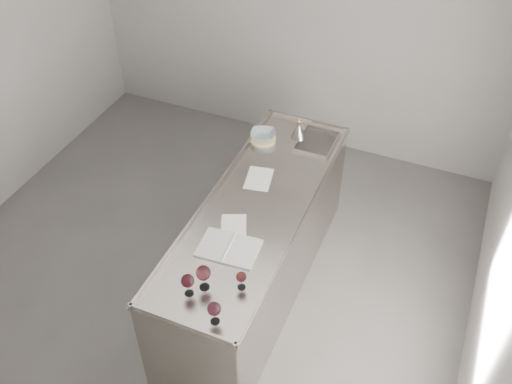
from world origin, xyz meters
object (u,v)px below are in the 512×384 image
at_px(wine_glass_left, 188,281).
at_px(wine_funnel, 299,131).
at_px(wine_glass_right, 214,309).
at_px(counter, 257,246).
at_px(notebook, 229,248).
at_px(wine_glass_small, 241,277).
at_px(wine_glass_middle, 203,273).
at_px(ceramic_bowl, 263,135).

xyz_separation_m(wine_glass_left, wine_funnel, (0.07, 1.89, -0.06)).
height_order(wine_glass_right, wine_funnel, wine_funnel).
relative_size(counter, notebook, 5.52).
distance_m(wine_glass_left, wine_glass_right, 0.28).
distance_m(wine_glass_right, wine_glass_small, 0.31).
height_order(wine_glass_middle, wine_glass_small, wine_glass_middle).
relative_size(wine_glass_left, wine_glass_middle, 0.89).
distance_m(ceramic_bowl, wine_funnel, 0.31).
relative_size(counter, wine_glass_small, 17.14).
relative_size(wine_glass_small, notebook, 0.32).
xyz_separation_m(wine_glass_right, ceramic_bowl, (-0.45, 1.87, -0.08)).
height_order(wine_glass_left, wine_funnel, wine_funnel).
bearing_deg(notebook, wine_funnel, 85.42).
height_order(wine_glass_small, ceramic_bowl, wine_glass_small).
bearing_deg(counter, wine_glass_right, -80.85).
xyz_separation_m(wine_glass_middle, ceramic_bowl, (-0.27, 1.65, -0.09)).
bearing_deg(counter, wine_glass_left, -94.62).
relative_size(wine_glass_left, wine_glass_right, 1.01).
bearing_deg(wine_funnel, ceramic_bowl, -150.82).
height_order(wine_glass_right, wine_glass_small, wine_glass_right).
xyz_separation_m(ceramic_bowl, wine_funnel, (0.27, 0.15, 0.01)).
distance_m(wine_glass_middle, notebook, 0.40).
xyz_separation_m(wine_glass_left, ceramic_bowl, (-0.20, 1.74, -0.08)).
height_order(counter, wine_glass_left, wine_glass_left).
height_order(wine_glass_middle, notebook, wine_glass_middle).
distance_m(wine_glass_right, wine_funnel, 2.03).
height_order(wine_glass_left, ceramic_bowl, wine_glass_left).
bearing_deg(wine_funnel, counter, -89.83).
relative_size(wine_glass_right, wine_funnel, 0.86).
relative_size(wine_glass_right, wine_glass_small, 1.22).
height_order(counter, wine_glass_small, wine_glass_small).
bearing_deg(wine_glass_left, ceramic_bowl, 96.52).
distance_m(wine_glass_right, notebook, 0.63).
bearing_deg(counter, ceramic_bowl, 109.30).
xyz_separation_m(counter, wine_glass_left, (-0.08, -0.95, 0.59)).
bearing_deg(notebook, wine_glass_middle, -94.66).
bearing_deg(wine_glass_right, wine_funnel, 95.01).
relative_size(wine_glass_left, wine_funnel, 0.87).
bearing_deg(wine_glass_small, counter, 105.63).
height_order(wine_glass_left, wine_glass_right, wine_glass_left).
distance_m(counter, notebook, 0.68).
bearing_deg(wine_glass_small, notebook, 128.54).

